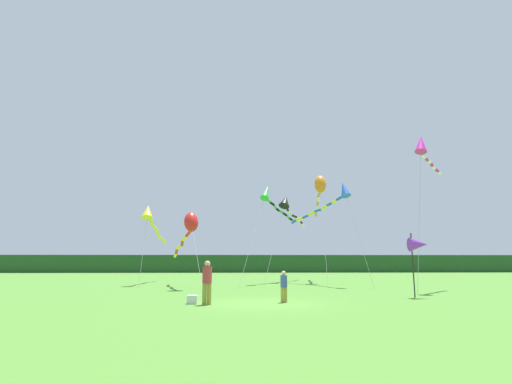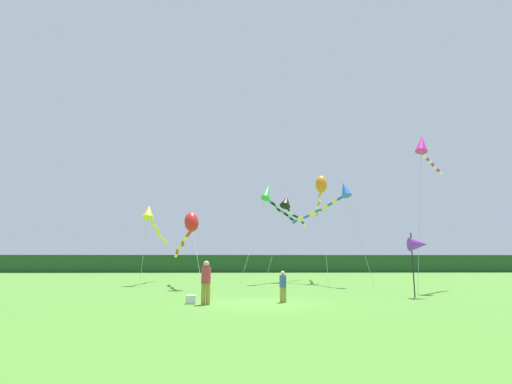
{
  "view_description": "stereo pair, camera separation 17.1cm",
  "coord_description": "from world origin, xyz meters",
  "px_view_note": "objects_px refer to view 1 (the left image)",
  "views": [
    {
      "loc": [
        -0.89,
        -17.47,
        1.8
      ],
      "look_at": [
        0.0,
        6.0,
        5.85
      ],
      "focal_mm": 27.93,
      "sensor_mm": 36.0,
      "label": 1
    },
    {
      "loc": [
        -0.72,
        -17.47,
        1.8
      ],
      "look_at": [
        0.0,
        6.0,
        5.85
      ],
      "focal_mm": 27.93,
      "sensor_mm": 36.0,
      "label": 2
    }
  ],
  "objects_px": {
    "kite_yellow": "(150,217)",
    "kite_orange": "(320,187)",
    "cooler_box": "(192,299)",
    "kite_red": "(189,227)",
    "kite_magenta": "(423,148)",
    "kite_black": "(287,205)",
    "person_child": "(284,285)",
    "banner_flag_pole": "(418,245)",
    "person_adult": "(207,280)",
    "kite_green": "(270,197)",
    "kite_blue": "(335,196)"
  },
  "relations": [
    {
      "from": "cooler_box",
      "to": "banner_flag_pole",
      "type": "distance_m",
      "value": 11.52
    },
    {
      "from": "cooler_box",
      "to": "kite_green",
      "type": "distance_m",
      "value": 17.08
    },
    {
      "from": "kite_yellow",
      "to": "kite_magenta",
      "type": "bearing_deg",
      "value": -21.48
    },
    {
      "from": "cooler_box",
      "to": "kite_red",
      "type": "height_order",
      "value": "kite_red"
    },
    {
      "from": "cooler_box",
      "to": "kite_magenta",
      "type": "bearing_deg",
      "value": 25.79
    },
    {
      "from": "kite_magenta",
      "to": "cooler_box",
      "type": "bearing_deg",
      "value": -154.21
    },
    {
      "from": "kite_black",
      "to": "kite_blue",
      "type": "relative_size",
      "value": 1.04
    },
    {
      "from": "kite_yellow",
      "to": "kite_green",
      "type": "bearing_deg",
      "value": 7.23
    },
    {
      "from": "kite_red",
      "to": "kite_blue",
      "type": "relative_size",
      "value": 1.03
    },
    {
      "from": "kite_magenta",
      "to": "kite_yellow",
      "type": "bearing_deg",
      "value": 158.52
    },
    {
      "from": "banner_flag_pole",
      "to": "kite_yellow",
      "type": "height_order",
      "value": "kite_yellow"
    },
    {
      "from": "kite_red",
      "to": "kite_black",
      "type": "bearing_deg",
      "value": 48.72
    },
    {
      "from": "cooler_box",
      "to": "person_adult",
      "type": "bearing_deg",
      "value": -31.18
    },
    {
      "from": "kite_green",
      "to": "kite_magenta",
      "type": "relative_size",
      "value": 1.0
    },
    {
      "from": "kite_black",
      "to": "kite_orange",
      "type": "height_order",
      "value": "kite_orange"
    },
    {
      "from": "kite_orange",
      "to": "kite_black",
      "type": "bearing_deg",
      "value": 156.55
    },
    {
      "from": "kite_blue",
      "to": "kite_magenta",
      "type": "relative_size",
      "value": 0.87
    },
    {
      "from": "kite_black",
      "to": "person_adult",
      "type": "bearing_deg",
      "value": -107.09
    },
    {
      "from": "person_child",
      "to": "banner_flag_pole",
      "type": "relative_size",
      "value": 0.43
    },
    {
      "from": "kite_yellow",
      "to": "person_child",
      "type": "bearing_deg",
      "value": -56.27
    },
    {
      "from": "person_child",
      "to": "cooler_box",
      "type": "height_order",
      "value": "person_child"
    },
    {
      "from": "kite_orange",
      "to": "kite_magenta",
      "type": "height_order",
      "value": "kite_magenta"
    },
    {
      "from": "person_adult",
      "to": "kite_orange",
      "type": "distance_m",
      "value": 19.92
    },
    {
      "from": "kite_orange",
      "to": "kite_magenta",
      "type": "relative_size",
      "value": 1.13
    },
    {
      "from": "person_adult",
      "to": "kite_orange",
      "type": "xyz_separation_m",
      "value": [
        8.22,
        16.71,
        7.06
      ]
    },
    {
      "from": "cooler_box",
      "to": "kite_blue",
      "type": "height_order",
      "value": "kite_blue"
    },
    {
      "from": "person_child",
      "to": "kite_orange",
      "type": "distance_m",
      "value": 18.2
    },
    {
      "from": "kite_yellow",
      "to": "kite_magenta",
      "type": "distance_m",
      "value": 20.28
    },
    {
      "from": "banner_flag_pole",
      "to": "kite_blue",
      "type": "relative_size",
      "value": 0.37
    },
    {
      "from": "person_adult",
      "to": "kite_blue",
      "type": "xyz_separation_m",
      "value": [
        8.47,
        12.26,
        5.55
      ]
    },
    {
      "from": "kite_black",
      "to": "person_child",
      "type": "bearing_deg",
      "value": -97.37
    },
    {
      "from": "person_adult",
      "to": "kite_black",
      "type": "distance_m",
      "value": 19.56
    },
    {
      "from": "person_adult",
      "to": "person_child",
      "type": "bearing_deg",
      "value": 13.55
    },
    {
      "from": "banner_flag_pole",
      "to": "kite_green",
      "type": "relative_size",
      "value": 0.33
    },
    {
      "from": "person_child",
      "to": "cooler_box",
      "type": "distance_m",
      "value": 3.99
    },
    {
      "from": "cooler_box",
      "to": "kite_blue",
      "type": "relative_size",
      "value": 0.05
    },
    {
      "from": "banner_flag_pole",
      "to": "kite_blue",
      "type": "distance_m",
      "value": 10.34
    },
    {
      "from": "person_child",
      "to": "kite_magenta",
      "type": "height_order",
      "value": "kite_magenta"
    },
    {
      "from": "cooler_box",
      "to": "banner_flag_pole",
      "type": "relative_size",
      "value": 0.13
    },
    {
      "from": "kite_green",
      "to": "kite_black",
      "type": "relative_size",
      "value": 1.11
    },
    {
      "from": "kite_green",
      "to": "kite_red",
      "type": "xyz_separation_m",
      "value": [
        -5.79,
        -6.09,
        -2.97
      ]
    },
    {
      "from": "person_adult",
      "to": "kite_yellow",
      "type": "distance_m",
      "value": 15.85
    },
    {
      "from": "person_adult",
      "to": "kite_red",
      "type": "xyz_separation_m",
      "value": [
        -2.01,
        9.33,
        3.0
      ]
    },
    {
      "from": "kite_yellow",
      "to": "kite_orange",
      "type": "distance_m",
      "value": 14.43
    },
    {
      "from": "kite_yellow",
      "to": "kite_blue",
      "type": "bearing_deg",
      "value": -7.87
    },
    {
      "from": "cooler_box",
      "to": "kite_yellow",
      "type": "bearing_deg",
      "value": 110.01
    },
    {
      "from": "person_child",
      "to": "kite_orange",
      "type": "relative_size",
      "value": 0.12
    },
    {
      "from": "kite_green",
      "to": "kite_yellow",
      "type": "relative_size",
      "value": 1.09
    },
    {
      "from": "banner_flag_pole",
      "to": "kite_blue",
      "type": "bearing_deg",
      "value": 101.35
    },
    {
      "from": "banner_flag_pole",
      "to": "kite_yellow",
      "type": "distance_m",
      "value": 19.78
    }
  ]
}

